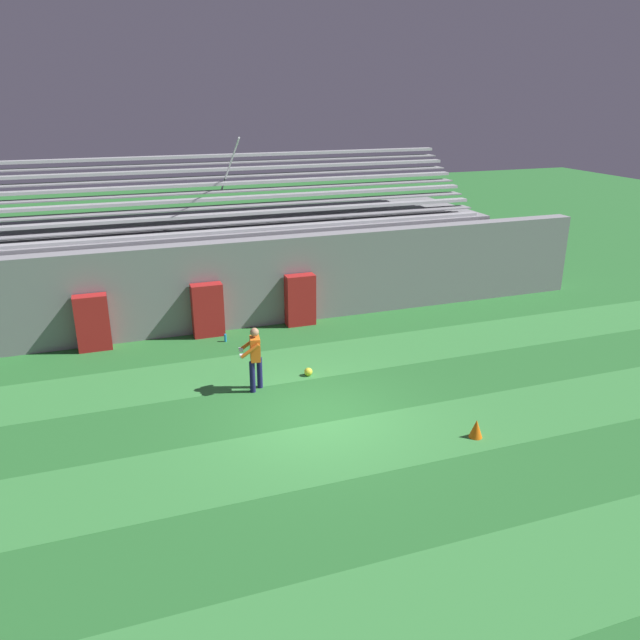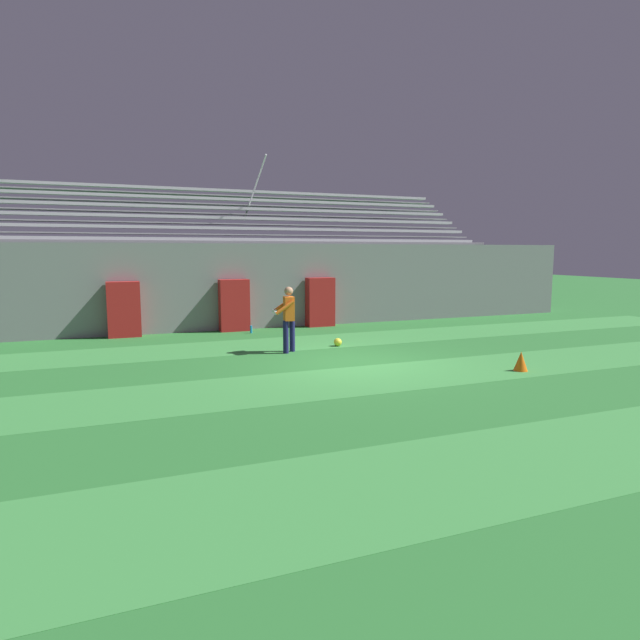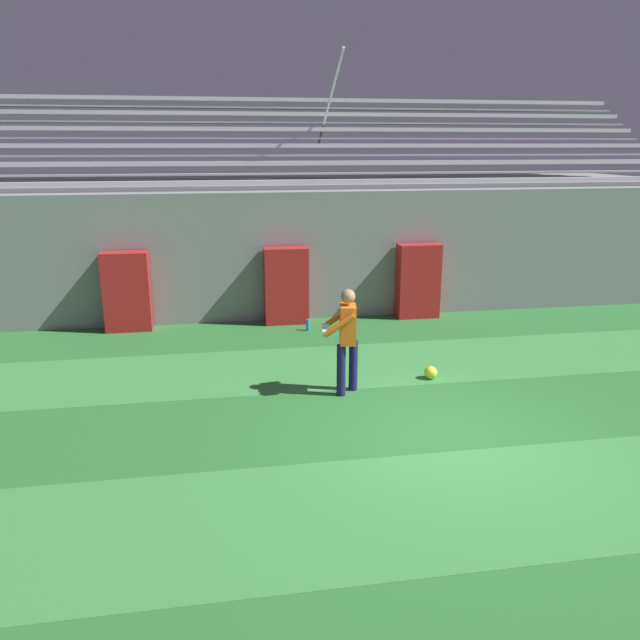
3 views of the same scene
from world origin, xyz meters
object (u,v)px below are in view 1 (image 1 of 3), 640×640
padding_pillar_gate_left (208,310)px  padding_pillar_gate_right (300,300)px  soccer_ball (308,372)px  water_bottle (225,338)px  traffic_cone (476,429)px  padding_pillar_far_left (93,323)px  goalkeeper (255,355)px

padding_pillar_gate_left → padding_pillar_gate_right: same height
soccer_ball → water_bottle: bearing=117.1°
padding_pillar_gate_right → traffic_cone: size_ratio=3.95×
traffic_cone → water_bottle: bearing=118.9°
padding_pillar_gate_right → soccer_ball: padding_pillar_gate_right is taller
traffic_cone → padding_pillar_gate_right: bearing=100.3°
padding_pillar_gate_right → padding_pillar_gate_left: bearing=180.0°
padding_pillar_far_left → soccer_ball: size_ratio=7.54×
goalkeeper → water_bottle: 3.57m
padding_pillar_gate_right → padding_pillar_far_left: 6.30m
padding_pillar_far_left → water_bottle: 3.83m
padding_pillar_gate_left → traffic_cone: bearing=-61.0°
soccer_ball → traffic_cone: traffic_cone is taller
soccer_ball → traffic_cone: size_ratio=0.52×
traffic_cone → goalkeeper: bearing=135.8°
goalkeeper → soccer_ball: goalkeeper is taller
goalkeeper → traffic_cone: 5.59m
padding_pillar_gate_left → padding_pillar_far_left: size_ratio=1.00×
padding_pillar_far_left → goalkeeper: bearing=-47.5°
padding_pillar_far_left → traffic_cone: bearing=-45.9°
padding_pillar_gate_right → traffic_cone: 8.15m
padding_pillar_gate_left → padding_pillar_far_left: bearing=180.0°
goalkeeper → traffic_cone: goalkeeper is taller
goalkeeper → soccer_ball: 1.77m
padding_pillar_gate_right → water_bottle: bearing=-165.5°
padding_pillar_far_left → soccer_ball: bearing=-35.6°
traffic_cone → padding_pillar_far_left: bearing=134.1°
goalkeeper → water_bottle: bearing=91.4°
padding_pillar_gate_right → padding_pillar_far_left: size_ratio=1.00×
padding_pillar_gate_left → water_bottle: size_ratio=6.91×
padding_pillar_far_left → goalkeeper: size_ratio=0.99×
padding_pillar_gate_left → water_bottle: 1.04m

